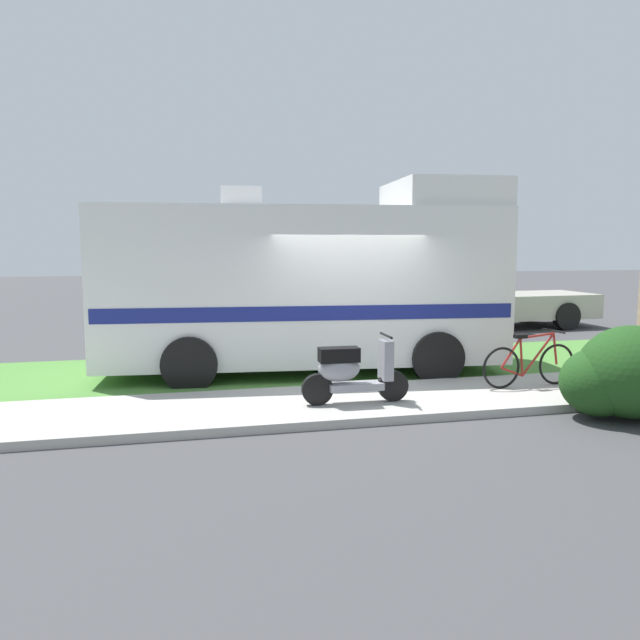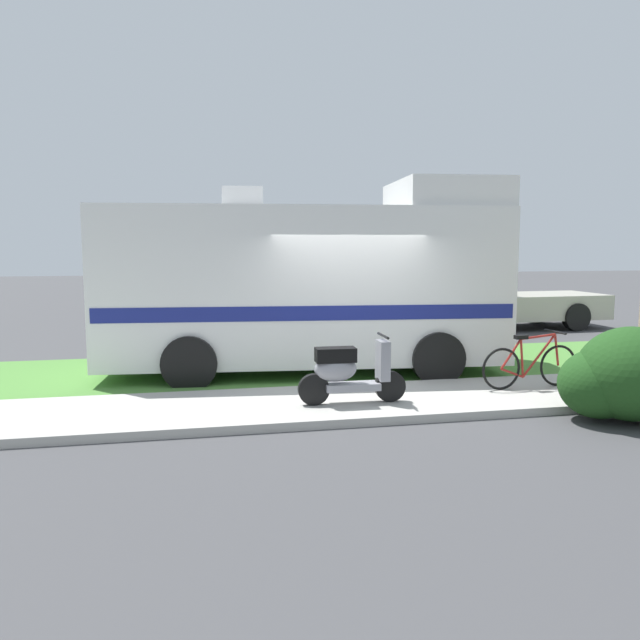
{
  "view_description": "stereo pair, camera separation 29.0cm",
  "coord_description": "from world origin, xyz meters",
  "px_view_note": "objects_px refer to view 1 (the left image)",
  "views": [
    {
      "loc": [
        -2.8,
        -9.67,
        2.34
      ],
      "look_at": [
        -0.43,
        0.3,
        1.1
      ],
      "focal_mm": 35.04,
      "sensor_mm": 36.0,
      "label": 1
    },
    {
      "loc": [
        -2.52,
        -9.73,
        2.34
      ],
      "look_at": [
        -0.43,
        0.3,
        1.1
      ],
      "focal_mm": 35.04,
      "sensor_mm": 36.0,
      "label": 2
    }
  ],
  "objects_px": {
    "motorhome_rv": "(307,283)",
    "pickup_truck_near": "(476,295)",
    "bicycle": "(529,363)",
    "scooter": "(352,371)",
    "bottle_green": "(597,375)"
  },
  "relations": [
    {
      "from": "motorhome_rv",
      "to": "bottle_green",
      "type": "height_order",
      "value": "motorhome_rv"
    },
    {
      "from": "bicycle",
      "to": "pickup_truck_near",
      "type": "bearing_deg",
      "value": 68.77
    },
    {
      "from": "bicycle",
      "to": "pickup_truck_near",
      "type": "height_order",
      "value": "pickup_truck_near"
    },
    {
      "from": "motorhome_rv",
      "to": "scooter",
      "type": "xyz_separation_m",
      "value": [
        0.04,
        -2.73,
        -1.08
      ]
    },
    {
      "from": "scooter",
      "to": "bicycle",
      "type": "distance_m",
      "value": 3.03
    },
    {
      "from": "motorhome_rv",
      "to": "pickup_truck_near",
      "type": "distance_m",
      "value": 7.65
    },
    {
      "from": "motorhome_rv",
      "to": "scooter",
      "type": "height_order",
      "value": "motorhome_rv"
    },
    {
      "from": "bottle_green",
      "to": "motorhome_rv",
      "type": "bearing_deg",
      "value": 152.46
    },
    {
      "from": "scooter",
      "to": "pickup_truck_near",
      "type": "xyz_separation_m",
      "value": [
        5.82,
        7.6,
        0.36
      ]
    },
    {
      "from": "pickup_truck_near",
      "to": "scooter",
      "type": "bearing_deg",
      "value": -127.46
    },
    {
      "from": "motorhome_rv",
      "to": "pickup_truck_near",
      "type": "bearing_deg",
      "value": 39.67
    },
    {
      "from": "bicycle",
      "to": "bottle_green",
      "type": "distance_m",
      "value": 1.35
    },
    {
      "from": "motorhome_rv",
      "to": "bicycle",
      "type": "xyz_separation_m",
      "value": [
        3.05,
        -2.38,
        -1.16
      ]
    },
    {
      "from": "scooter",
      "to": "pickup_truck_near",
      "type": "relative_size",
      "value": 0.27
    },
    {
      "from": "motorhome_rv",
      "to": "bicycle",
      "type": "distance_m",
      "value": 4.04
    }
  ]
}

